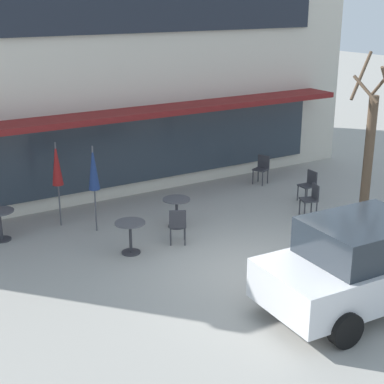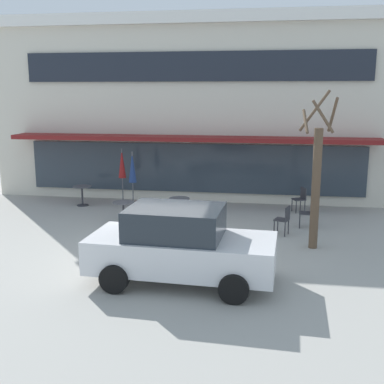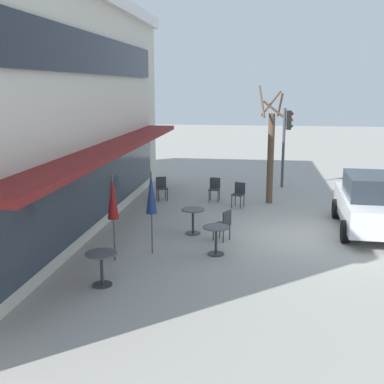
{
  "view_description": "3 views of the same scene",
  "coord_description": "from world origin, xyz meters",
  "px_view_note": "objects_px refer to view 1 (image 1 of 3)",
  "views": [
    {
      "loc": [
        -7.03,
        -9.02,
        5.65
      ],
      "look_at": [
        -0.04,
        2.33,
        1.17
      ],
      "focal_mm": 55.0,
      "sensor_mm": 36.0,
      "label": 1
    },
    {
      "loc": [
        2.87,
        -12.46,
        4.3
      ],
      "look_at": [
        0.44,
        2.97,
        1.02
      ],
      "focal_mm": 45.0,
      "sensor_mm": 36.0,
      "label": 2
    },
    {
      "loc": [
        -13.66,
        1.27,
        4.35
      ],
      "look_at": [
        0.32,
        3.2,
        1.2
      ],
      "focal_mm": 45.0,
      "sensor_mm": 36.0,
      "label": 3
    }
  ],
  "objects_px": {
    "cafe_chair_0": "(309,184)",
    "cafe_chair_1": "(178,223)",
    "cafe_chair_3": "(311,198)",
    "patio_umbrella_green_folded": "(93,169)",
    "cafe_table_by_tree": "(130,232)",
    "parked_sedan": "(365,263)",
    "cafe_table_streetside": "(177,208)",
    "street_tree": "(369,152)",
    "cafe_table_near_wall": "(0,220)",
    "patio_umbrella_cream_folded": "(57,165)",
    "cafe_chair_2": "(262,167)"
  },
  "relations": [
    {
      "from": "cafe_table_near_wall",
      "to": "parked_sedan",
      "type": "xyz_separation_m",
      "value": [
        5.05,
        -6.81,
        0.36
      ]
    },
    {
      "from": "patio_umbrella_green_folded",
      "to": "patio_umbrella_cream_folded",
      "type": "bearing_deg",
      "value": 127.67
    },
    {
      "from": "cafe_table_near_wall",
      "to": "parked_sedan",
      "type": "relative_size",
      "value": 0.18
    },
    {
      "from": "cafe_table_by_tree",
      "to": "parked_sedan",
      "type": "relative_size",
      "value": 0.18
    },
    {
      "from": "patio_umbrella_green_folded",
      "to": "parked_sedan",
      "type": "relative_size",
      "value": 0.51
    },
    {
      "from": "patio_umbrella_cream_folded",
      "to": "cafe_chair_3",
      "type": "height_order",
      "value": "patio_umbrella_cream_folded"
    },
    {
      "from": "cafe_table_by_tree",
      "to": "cafe_chair_0",
      "type": "bearing_deg",
      "value": 5.57
    },
    {
      "from": "cafe_chair_2",
      "to": "street_tree",
      "type": "distance_m",
      "value": 4.33
    },
    {
      "from": "cafe_table_streetside",
      "to": "cafe_chair_1",
      "type": "distance_m",
      "value": 1.1
    },
    {
      "from": "cafe_chair_2",
      "to": "parked_sedan",
      "type": "xyz_separation_m",
      "value": [
        -3.13,
        -7.11,
        0.35
      ]
    },
    {
      "from": "cafe_table_near_wall",
      "to": "cafe_table_by_tree",
      "type": "xyz_separation_m",
      "value": [
        2.34,
        -2.32,
        0.0
      ]
    },
    {
      "from": "patio_umbrella_cream_folded",
      "to": "cafe_table_streetside",
      "type": "bearing_deg",
      "value": -33.68
    },
    {
      "from": "cafe_table_near_wall",
      "to": "cafe_table_streetside",
      "type": "distance_m",
      "value": 4.31
    },
    {
      "from": "cafe_chair_2",
      "to": "street_tree",
      "type": "relative_size",
      "value": 0.2
    },
    {
      "from": "parked_sedan",
      "to": "cafe_chair_2",
      "type": "bearing_deg",
      "value": 66.23
    },
    {
      "from": "cafe_chair_2",
      "to": "cafe_chair_3",
      "type": "height_order",
      "value": "same"
    },
    {
      "from": "cafe_chair_0",
      "to": "cafe_chair_2",
      "type": "height_order",
      "value": "same"
    },
    {
      "from": "cafe_chair_2",
      "to": "cafe_chair_0",
      "type": "bearing_deg",
      "value": -87.04
    },
    {
      "from": "street_tree",
      "to": "cafe_table_by_tree",
      "type": "bearing_deg",
      "value": 166.0
    },
    {
      "from": "parked_sedan",
      "to": "cafe_table_streetside",
      "type": "bearing_deg",
      "value": 100.65
    },
    {
      "from": "cafe_chair_1",
      "to": "patio_umbrella_green_folded",
      "type": "bearing_deg",
      "value": 126.46
    },
    {
      "from": "parked_sedan",
      "to": "street_tree",
      "type": "distance_m",
      "value": 4.53
    },
    {
      "from": "cafe_table_by_tree",
      "to": "cafe_chair_2",
      "type": "relative_size",
      "value": 0.85
    },
    {
      "from": "patio_umbrella_green_folded",
      "to": "cafe_chair_2",
      "type": "bearing_deg",
      "value": 9.0
    },
    {
      "from": "parked_sedan",
      "to": "cafe_chair_3",
      "type": "bearing_deg",
      "value": 59.17
    },
    {
      "from": "patio_umbrella_green_folded",
      "to": "cafe_chair_2",
      "type": "relative_size",
      "value": 2.47
    },
    {
      "from": "cafe_chair_2",
      "to": "cafe_chair_3",
      "type": "distance_m",
      "value": 3.07
    },
    {
      "from": "cafe_chair_2",
      "to": "parked_sedan",
      "type": "distance_m",
      "value": 7.77
    },
    {
      "from": "cafe_table_near_wall",
      "to": "cafe_chair_3",
      "type": "relative_size",
      "value": 0.85
    },
    {
      "from": "cafe_table_streetside",
      "to": "street_tree",
      "type": "distance_m",
      "value": 5.03
    },
    {
      "from": "cafe_table_near_wall",
      "to": "cafe_table_by_tree",
      "type": "height_order",
      "value": "same"
    },
    {
      "from": "cafe_chair_1",
      "to": "cafe_chair_2",
      "type": "distance_m",
      "value": 5.4
    },
    {
      "from": "patio_umbrella_cream_folded",
      "to": "cafe_table_by_tree",
      "type": "bearing_deg",
      "value": -72.64
    },
    {
      "from": "cafe_table_streetside",
      "to": "cafe_chair_2",
      "type": "xyz_separation_m",
      "value": [
        4.13,
        1.78,
        0.01
      ]
    },
    {
      "from": "parked_sedan",
      "to": "patio_umbrella_green_folded",
      "type": "bearing_deg",
      "value": 114.87
    },
    {
      "from": "cafe_table_near_wall",
      "to": "cafe_table_by_tree",
      "type": "distance_m",
      "value": 3.3
    },
    {
      "from": "cafe_chair_1",
      "to": "cafe_chair_3",
      "type": "bearing_deg",
      "value": -3.67
    },
    {
      "from": "cafe_chair_2",
      "to": "street_tree",
      "type": "bearing_deg",
      "value": -88.63
    },
    {
      "from": "cafe_chair_3",
      "to": "parked_sedan",
      "type": "height_order",
      "value": "parked_sedan"
    },
    {
      "from": "patio_umbrella_green_folded",
      "to": "cafe_chair_0",
      "type": "height_order",
      "value": "patio_umbrella_green_folded"
    },
    {
      "from": "cafe_chair_0",
      "to": "cafe_chair_1",
      "type": "distance_m",
      "value": 4.82
    },
    {
      "from": "patio_umbrella_green_folded",
      "to": "parked_sedan",
      "type": "height_order",
      "value": "patio_umbrella_green_folded"
    },
    {
      "from": "cafe_table_near_wall",
      "to": "patio_umbrella_cream_folded",
      "type": "distance_m",
      "value": 1.92
    },
    {
      "from": "patio_umbrella_green_folded",
      "to": "cafe_chair_0",
      "type": "xyz_separation_m",
      "value": [
        6.09,
        -1.09,
        -1.1
      ]
    },
    {
      "from": "cafe_chair_1",
      "to": "cafe_table_streetside",
      "type": "bearing_deg",
      "value": 61.13
    },
    {
      "from": "cafe_chair_1",
      "to": "parked_sedan",
      "type": "relative_size",
      "value": 0.21
    },
    {
      "from": "patio_umbrella_cream_folded",
      "to": "parked_sedan",
      "type": "relative_size",
      "value": 0.51
    },
    {
      "from": "cafe_table_near_wall",
      "to": "cafe_chair_3",
      "type": "xyz_separation_m",
      "value": [
        7.5,
        -2.7,
        0.01
      ]
    },
    {
      "from": "patio_umbrella_cream_folded",
      "to": "parked_sedan",
      "type": "xyz_separation_m",
      "value": [
        3.49,
        -6.99,
        -0.75
      ]
    },
    {
      "from": "cafe_chair_2",
      "to": "parked_sedan",
      "type": "height_order",
      "value": "parked_sedan"
    }
  ]
}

